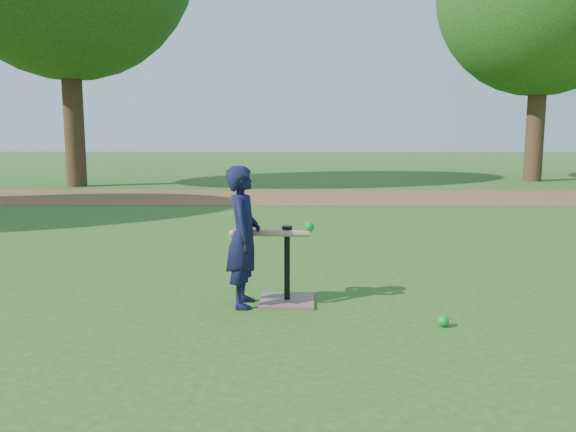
{
  "coord_description": "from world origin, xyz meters",
  "views": [
    {
      "loc": [
        -0.17,
        -4.38,
        1.32
      ],
      "look_at": [
        -0.28,
        0.25,
        0.65
      ],
      "focal_mm": 35.0,
      "sensor_mm": 36.0,
      "label": 1
    }
  ],
  "objects": [
    {
      "name": "child",
      "position": [
        -0.61,
        -0.15,
        0.55
      ],
      "size": [
        0.27,
        0.4,
        1.09
      ],
      "primitive_type": "imported",
      "rotation": [
        0.0,
        0.0,
        1.58
      ],
      "color": "black",
      "rests_on": "ground"
    },
    {
      "name": "wiffle_ball_ground",
      "position": [
        0.82,
        -0.61,
        0.04
      ],
      "size": [
        0.08,
        0.08,
        0.08
      ],
      "primitive_type": "sphere",
      "color": "#0D9328",
      "rests_on": "ground"
    },
    {
      "name": "swing_action",
      "position": [
        -0.37,
        -0.08,
        0.57
      ],
      "size": [
        0.67,
        0.12,
        0.12
      ],
      "color": "tan",
      "rests_on": "ground"
    },
    {
      "name": "dirt_strip",
      "position": [
        0.0,
        7.5,
        0.01
      ],
      "size": [
        24.0,
        3.0,
        0.01
      ],
      "primitive_type": "cube",
      "color": "brown",
      "rests_on": "ground"
    },
    {
      "name": "ground",
      "position": [
        0.0,
        0.0,
        0.0
      ],
      "size": [
        80.0,
        80.0,
        0.0
      ],
      "primitive_type": "plane",
      "color": "#285116",
      "rests_on": "ground"
    },
    {
      "name": "batting_tee",
      "position": [
        -0.28,
        -0.05,
        0.11
      ],
      "size": [
        0.44,
        0.44,
        0.61
      ],
      "color": "#755E4A",
      "rests_on": "ground"
    }
  ]
}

